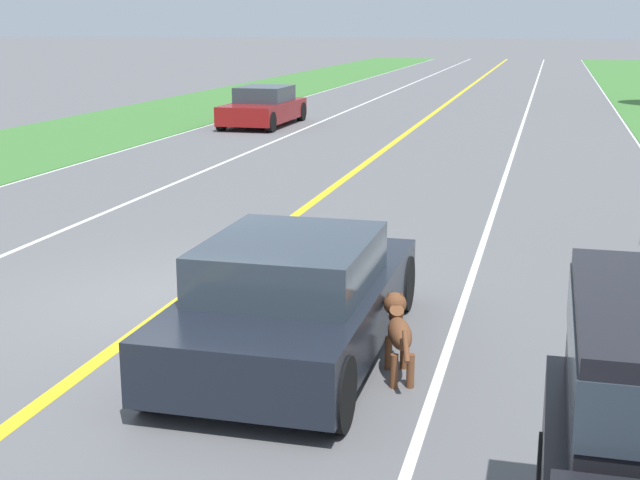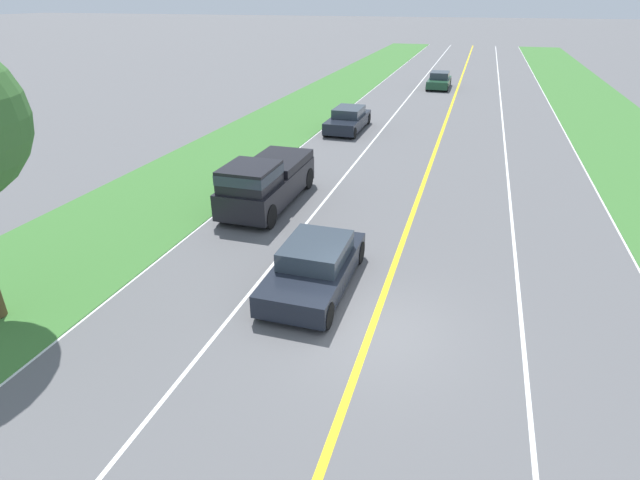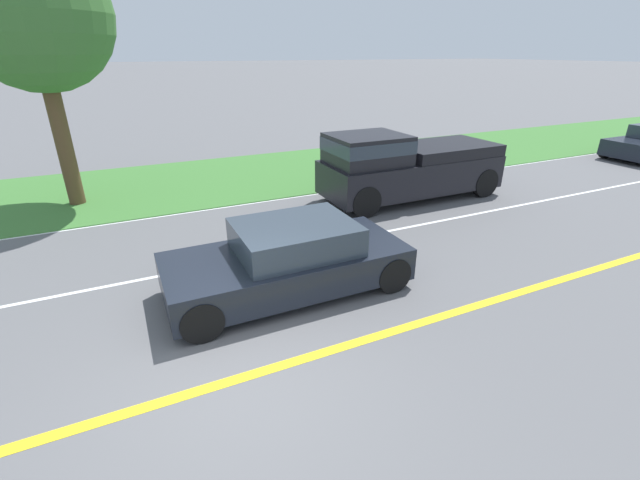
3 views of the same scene
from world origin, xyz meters
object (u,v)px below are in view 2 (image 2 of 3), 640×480
ego_car (315,266)px  car_trailing_near (348,120)px  dog (279,260)px  pickup_truck (265,181)px  car_trailing_mid (439,81)px

ego_car → car_trailing_near: 18.08m
dog → pickup_truck: (2.40, -4.76, 0.54)m
pickup_truck → car_trailing_near: 12.68m
ego_car → pickup_truck: 6.19m
dog → car_trailing_mid: size_ratio=0.27×
ego_car → pickup_truck: size_ratio=0.80×
dog → pickup_truck: pickup_truck is taller
ego_car → car_trailing_near: bearing=-78.7°
car_trailing_near → car_trailing_mid: size_ratio=1.06×
ego_car → car_trailing_near: car_trailing_near is taller
ego_car → pickup_truck: bearing=-54.9°
car_trailing_mid → car_trailing_near: bearing=77.2°
dog → car_trailing_near: bearing=-98.8°
car_trailing_mid → pickup_truck: bearing=82.6°
ego_car → car_trailing_mid: car_trailing_mid is taller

